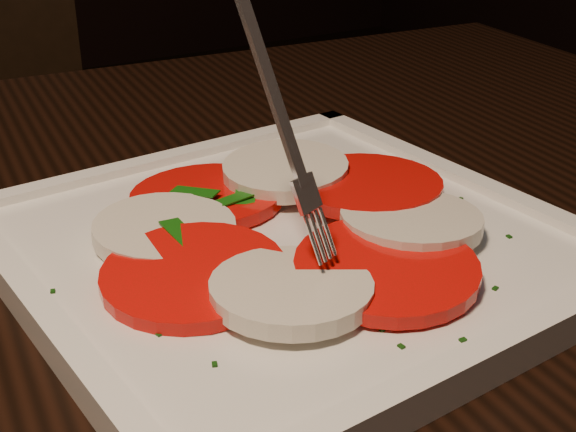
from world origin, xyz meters
name	(u,v)px	position (x,y,z in m)	size (l,w,h in m)	color
table	(126,363)	(0.04, -0.03, 0.65)	(1.26, 0.89, 0.75)	black
plate	(288,249)	(0.13, -0.11, 0.76)	(0.32, 0.32, 0.01)	white
caprese_salad	(288,225)	(0.13, -0.11, 0.77)	(0.28, 0.26, 0.02)	#E80505
fork	(270,119)	(0.10, -0.14, 0.85)	(0.03, 0.06, 0.14)	white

